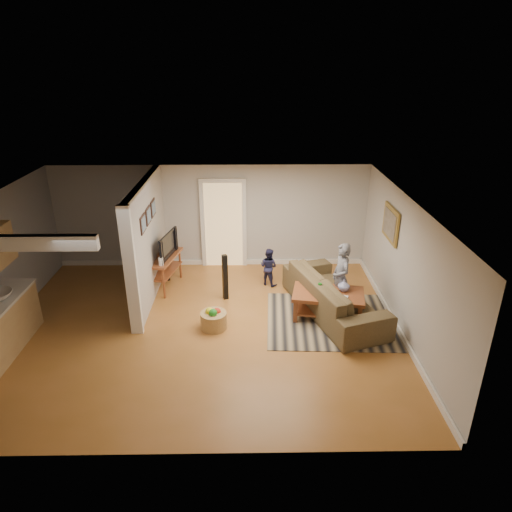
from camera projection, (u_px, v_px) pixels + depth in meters
The scene contains 11 objects.
ground at pixel (202, 329), 8.71m from camera, with size 7.50×7.50×0.00m, color #925D25.
room_shell at pixel (143, 250), 8.51m from camera, with size 7.54×6.02×2.52m.
area_rug at pixel (341, 320), 8.99m from camera, with size 2.91×2.13×0.01m, color black.
sofa at pixel (332, 312), 9.29m from camera, with size 2.75×1.07×0.80m, color #4A4225.
coffee_table at pixel (329, 298), 8.97m from camera, with size 1.50×1.04×0.81m.
tv_console at pixel (165, 259), 10.04m from camera, with size 0.68×1.25×1.02m.
speaker_left at pixel (225, 277), 9.62m from camera, with size 0.10×0.10×1.01m, color black.
speaker_right at pixel (166, 260), 10.42m from camera, with size 0.10×0.10×1.03m, color black.
toy_basket at pixel (214, 319), 8.67m from camera, with size 0.50×0.50×0.45m.
child at pixel (338, 309), 9.40m from camera, with size 0.53×0.35×1.44m, color slate.
toddler at pixel (268, 284), 10.43m from camera, with size 0.43×0.33×0.88m, color #202043.
Camera 1 is at (0.91, -7.45, 4.76)m, focal length 32.00 mm.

